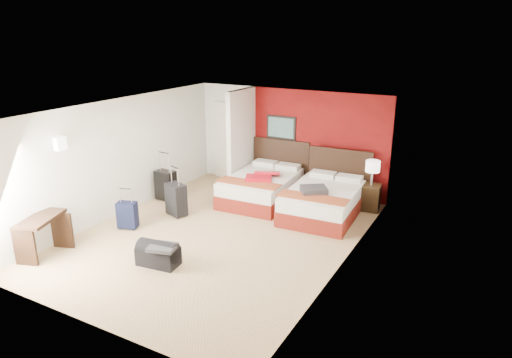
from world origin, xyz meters
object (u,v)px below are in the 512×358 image
Objects in this scene: suitcase_charcoal at (176,201)px; desk at (44,237)px; table_lamp at (372,173)px; suitcase_black at (166,186)px; bed_right at (323,202)px; suitcase_navy at (128,216)px; bed_left at (261,188)px; duffel_bag at (158,255)px; red_suitcase_open at (263,176)px; nightstand at (370,197)px.

desk reaches higher than suitcase_charcoal.
suitcase_black is (-4.38, -1.73, -0.51)m from table_lamp.
suitcase_navy is (-3.22, -2.52, -0.04)m from bed_right.
bed_left is 2.24m from suitcase_black.
table_lamp is at bearing 42.75° from bed_right.
duffel_bag is at bearing -119.75° from bed_right.
bed_left is at bearing 170.52° from bed_right.
bed_left is 2.05m from suitcase_charcoal.
suitcase_black is (-3.57, -0.89, 0.04)m from bed_right.
bed_right reaches higher than suitcase_navy.
bed_left is at bearing 110.62° from red_suitcase_open.
bed_left is 1.00× the size of bed_right.
desk is (-2.07, -4.29, 0.07)m from bed_left.
table_lamp is at bearing 12.79° from bed_left.
suitcase_charcoal is at bearing -146.90° from table_lamp.
nightstand is 0.84× the size of suitcase_black.
table_lamp is 0.62× the size of desk.
bed_right is 3.64× the size of table_lamp.
table_lamp is 1.04× the size of suitcase_navy.
suitcase_charcoal is (-1.19, -1.67, 0.04)m from bed_left.
bed_right is at bearing -133.89° from table_lamp.
bed_right is at bearing 18.34° from suitcase_navy.
duffel_bag is (1.88, -2.52, -0.17)m from suitcase_black.
suitcase_charcoal is 0.97× the size of duffel_bag.
nightstand is at bearing 42.75° from bed_right.
red_suitcase_open is at bearing 26.51° from suitcase_black.
desk reaches higher than suitcase_black.
suitcase_charcoal reaches higher than bed_right.
suitcase_navy is at bearing 55.18° from desk.
desk reaches higher than suitcase_navy.
suitcase_black is 3.23m from desk.
nightstand is (0.81, 0.84, -0.01)m from bed_right.
duffel_bag is (-2.50, -4.24, -0.68)m from table_lamp.
duffel_bag is at bearing 0.55° from desk.
suitcase_black reaches higher than suitcase_navy.
bed_left is at bearing 29.90° from suitcase_black.
red_suitcase_open reaches higher than bed_left.
table_lamp is 0.80× the size of suitcase_black.
desk is at bearing -135.02° from bed_right.
suitcase_navy is (-4.03, -3.36, -0.59)m from table_lamp.
bed_right is 2.96× the size of suitcase_charcoal.
table_lamp is at bearing -5.92° from red_suitcase_open.
suitcase_navy is (-1.63, -2.70, -0.04)m from bed_left.
desk is at bearing -118.54° from bed_left.
bed_left is 2.52× the size of red_suitcase_open.
desk reaches higher than duffel_bag.
duffel_bag is 2.11m from desk.
suitcase_charcoal is (-3.59, -2.34, 0.05)m from nightstand.
table_lamp is 0.79× the size of duffel_bag.
suitcase_navy is (0.35, -1.64, -0.08)m from suitcase_black.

